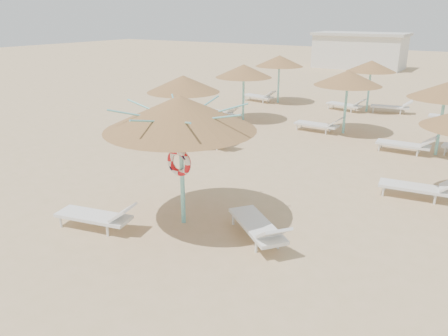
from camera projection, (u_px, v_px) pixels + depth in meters
The scene contains 6 objects.
ground at pixel (191, 225), 10.81m from camera, with size 120.00×120.00×0.00m, color tan.
main_palapa at pixel (180, 113), 10.03m from camera, with size 3.57×3.57×3.20m.
lounger_main_a at pixel (98, 216), 10.50m from camera, with size 2.10×1.02×0.73m.
lounger_main_b at pixel (259, 227), 9.91m from camera, with size 2.09×1.84×0.78m.
palapa_field at pixel (358, 84), 17.37m from camera, with size 19.11×14.13×2.71m.
service_hut at pixel (360, 50), 41.15m from camera, with size 8.40×4.40×3.25m.
Camera 1 is at (5.88, -7.77, 4.95)m, focal length 35.00 mm.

